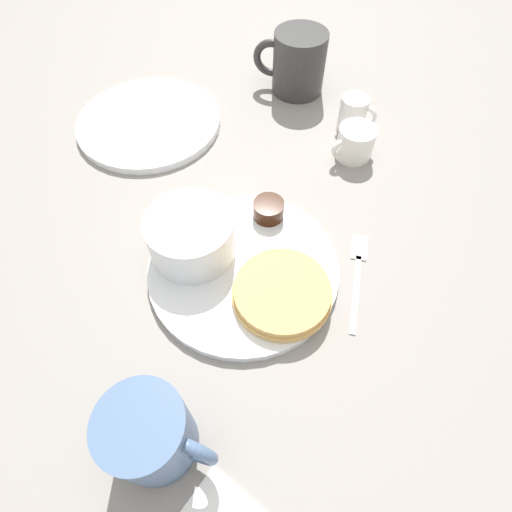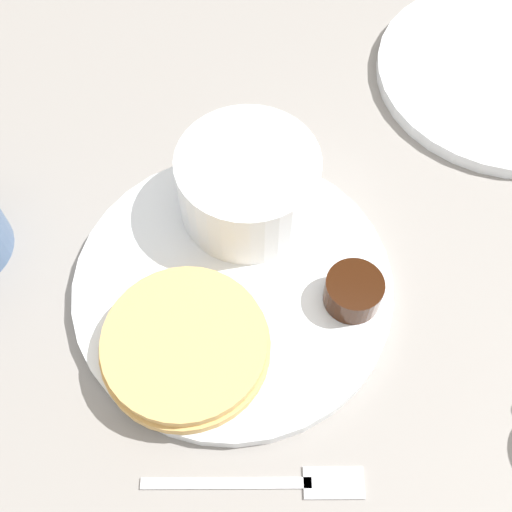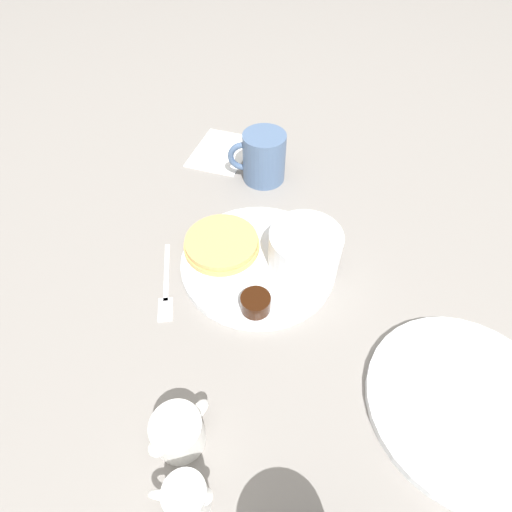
{
  "view_description": "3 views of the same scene",
  "coord_description": "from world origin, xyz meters",
  "px_view_note": "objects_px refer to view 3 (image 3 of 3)",
  "views": [
    {
      "loc": [
        -0.24,
        -0.11,
        0.42
      ],
      "look_at": [
        0.01,
        -0.01,
        0.03
      ],
      "focal_mm": 28.0,
      "sensor_mm": 36.0,
      "label": 1
    },
    {
      "loc": [
        0.05,
        -0.21,
        0.43
      ],
      "look_at": [
        0.01,
        0.02,
        0.03
      ],
      "focal_mm": 45.0,
      "sensor_mm": 36.0,
      "label": 2
    },
    {
      "loc": [
        0.39,
        0.02,
        0.47
      ],
      "look_at": [
        0.02,
        -0.0,
        0.04
      ],
      "focal_mm": 28.0,
      "sensor_mm": 36.0,
      "label": 3
    }
  ],
  "objects_px": {
    "plate": "(258,262)",
    "bowl": "(305,249)",
    "coffee_mug": "(265,157)",
    "creamer_pitcher_far": "(186,498)",
    "creamer_pitcher_near": "(179,432)",
    "fork": "(166,289)"
  },
  "relations": [
    {
      "from": "creamer_pitcher_far",
      "to": "creamer_pitcher_near",
      "type": "bearing_deg",
      "value": -162.78
    },
    {
      "from": "plate",
      "to": "fork",
      "type": "height_order",
      "value": "plate"
    },
    {
      "from": "coffee_mug",
      "to": "creamer_pitcher_far",
      "type": "xyz_separation_m",
      "value": [
        0.53,
        -0.06,
        -0.02
      ]
    },
    {
      "from": "bowl",
      "to": "creamer_pitcher_near",
      "type": "bearing_deg",
      "value": -29.1
    },
    {
      "from": "bowl",
      "to": "coffee_mug",
      "type": "relative_size",
      "value": 0.97
    },
    {
      "from": "coffee_mug",
      "to": "plate",
      "type": "bearing_deg",
      "value": -0.62
    },
    {
      "from": "bowl",
      "to": "fork",
      "type": "xyz_separation_m",
      "value": [
        0.05,
        -0.2,
        -0.04
      ]
    },
    {
      "from": "creamer_pitcher_far",
      "to": "fork",
      "type": "distance_m",
      "value": 0.27
    },
    {
      "from": "coffee_mug",
      "to": "creamer_pitcher_far",
      "type": "distance_m",
      "value": 0.53
    },
    {
      "from": "coffee_mug",
      "to": "creamer_pitcher_far",
      "type": "bearing_deg",
      "value": -6.18
    },
    {
      "from": "coffee_mug",
      "to": "creamer_pitcher_near",
      "type": "height_order",
      "value": "coffee_mug"
    },
    {
      "from": "creamer_pitcher_near",
      "to": "creamer_pitcher_far",
      "type": "height_order",
      "value": "creamer_pitcher_far"
    },
    {
      "from": "coffee_mug",
      "to": "creamer_pitcher_near",
      "type": "relative_size",
      "value": 1.65
    },
    {
      "from": "plate",
      "to": "bowl",
      "type": "height_order",
      "value": "bowl"
    },
    {
      "from": "coffee_mug",
      "to": "creamer_pitcher_far",
      "type": "relative_size",
      "value": 1.69
    },
    {
      "from": "plate",
      "to": "creamer_pitcher_near",
      "type": "height_order",
      "value": "creamer_pitcher_near"
    },
    {
      "from": "plate",
      "to": "creamer_pitcher_far",
      "type": "distance_m",
      "value": 0.32
    },
    {
      "from": "creamer_pitcher_near",
      "to": "plate",
      "type": "bearing_deg",
      "value": 163.91
    },
    {
      "from": "bowl",
      "to": "creamer_pitcher_far",
      "type": "xyz_separation_m",
      "value": [
        0.31,
        -0.12,
        -0.01
      ]
    },
    {
      "from": "bowl",
      "to": "creamer_pitcher_near",
      "type": "distance_m",
      "value": 0.29
    },
    {
      "from": "bowl",
      "to": "coffee_mug",
      "type": "distance_m",
      "value": 0.22
    },
    {
      "from": "plate",
      "to": "creamer_pitcher_near",
      "type": "distance_m",
      "value": 0.27
    }
  ]
}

